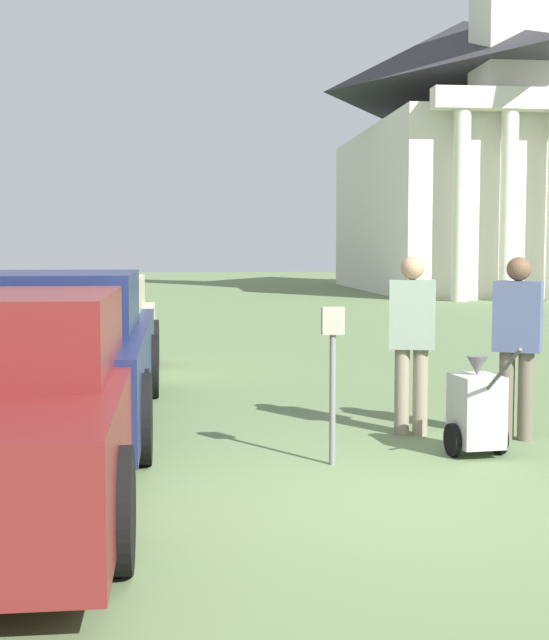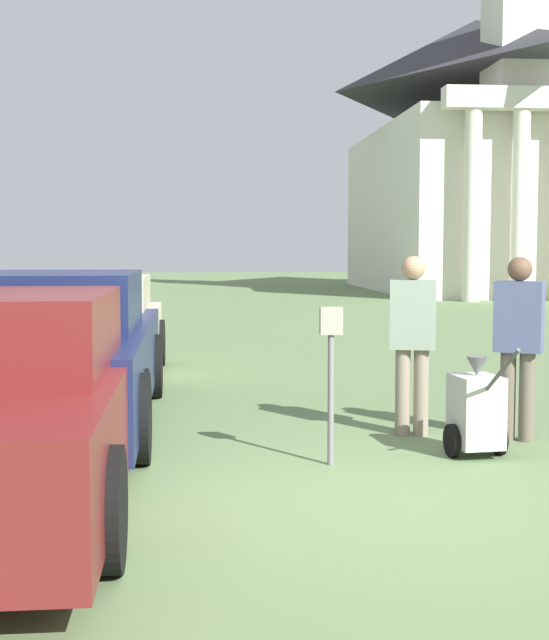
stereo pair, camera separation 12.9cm
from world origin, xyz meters
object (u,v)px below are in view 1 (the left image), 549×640
Objects in this scene: person_worker at (412,334)px; equipment_cart at (476,410)px; parked_car_navy at (48,355)px; person_supervisor at (517,336)px; parking_meter at (333,355)px; church at (466,141)px; parked_car_cream at (84,332)px.

person_worker is 1.10m from equipment_cart.
parked_car_navy is 3.49m from person_worker.
parked_car_navy is 3.16× the size of person_worker.
person_supervisor reaches higher than equipment_cart.
parking_meter is 1.37m from equipment_cart.
church is (9.35, 27.64, 5.17)m from person_worker.
parked_car_cream is 2.82× the size of person_worker.
equipment_cart is at bearing -23.03° from parked_car_navy.
parked_car_navy is at bearing 16.69° from person_supervisor.
parking_meter is at bearing 62.67° from person_worker.
parked_car_cream is at bearing -33.95° from person_worker.
person_supervisor is 29.64m from church.
person_supervisor reaches higher than parked_car_navy.
parked_car_cream is at bearing 89.34° from parked_car_navy.
parked_car_navy is 3.04m from parking_meter.
person_worker is 1.00× the size of person_supervisor.
equipment_cart is (-0.57, -0.58, -0.56)m from person_supervisor.
parked_car_cream is 5.94m from equipment_cart.
parking_meter is at bearing -177.41° from equipment_cart.
parked_car_cream is 5.06m from person_worker.
person_worker is at bearing 10.85° from person_supervisor.
equipment_cart is at bearing -107.54° from church.
parked_car_cream is 2.83× the size of person_supervisor.
person_supervisor reaches higher than parked_car_cream.
parking_meter is (2.49, -4.79, 0.25)m from parked_car_cream.
parked_car_navy is at bearing 151.62° from equipment_cart.
parked_car_navy is 4.43m from person_supervisor.
person_worker reaches higher than equipment_cart.
parked_car_cream is at bearing 123.19° from equipment_cart.
parked_car_navy is at bearing -90.66° from parked_car_cream.
parking_meter reaches higher than equipment_cart.
person_supervisor is at bearing -13.25° from parked_car_navy.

